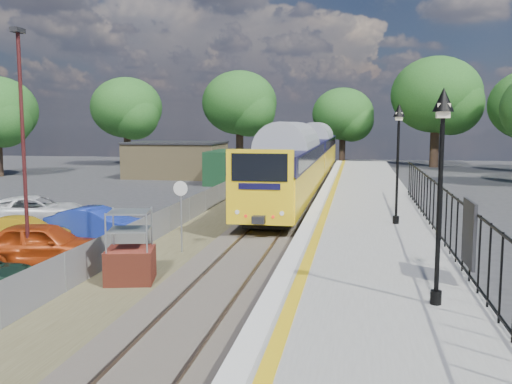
% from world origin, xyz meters
% --- Properties ---
extents(ground, '(120.00, 120.00, 0.00)m').
position_xyz_m(ground, '(0.00, 0.00, 0.00)').
color(ground, '#2D2D30').
rests_on(ground, ground).
extents(track_bed, '(5.90, 80.00, 0.29)m').
position_xyz_m(track_bed, '(-0.47, 9.67, 0.09)').
color(track_bed, '#473F38').
rests_on(track_bed, ground).
extents(platform, '(5.00, 70.00, 0.90)m').
position_xyz_m(platform, '(4.20, 8.00, 0.45)').
color(platform, gray).
rests_on(platform, ground).
extents(platform_edge, '(0.90, 70.00, 0.01)m').
position_xyz_m(platform_edge, '(2.14, 8.00, 0.90)').
color(platform_edge, silver).
rests_on(platform_edge, platform).
extents(victorian_lamp_south, '(0.44, 0.44, 4.60)m').
position_xyz_m(victorian_lamp_south, '(5.50, -4.00, 4.30)').
color(victorian_lamp_south, black).
rests_on(victorian_lamp_south, platform).
extents(victorian_lamp_north, '(0.44, 0.44, 4.60)m').
position_xyz_m(victorian_lamp_north, '(5.30, 6.00, 4.30)').
color(victorian_lamp_north, black).
rests_on(victorian_lamp_north, platform).
extents(palisade_fence, '(0.12, 26.00, 2.00)m').
position_xyz_m(palisade_fence, '(6.55, 2.24, 1.84)').
color(palisade_fence, black).
rests_on(palisade_fence, platform).
extents(wire_fence, '(0.06, 52.00, 1.20)m').
position_xyz_m(wire_fence, '(-4.20, 12.00, 0.60)').
color(wire_fence, '#999EA3').
rests_on(wire_fence, ground).
extents(outbuilding, '(10.80, 10.10, 3.12)m').
position_xyz_m(outbuilding, '(-10.91, 31.21, 1.52)').
color(outbuilding, '#917D51').
rests_on(outbuilding, ground).
extents(tree_line, '(56.80, 43.80, 11.88)m').
position_xyz_m(tree_line, '(1.40, 42.00, 6.61)').
color(tree_line, '#332319').
rests_on(tree_line, ground).
extents(train, '(2.82, 40.83, 3.51)m').
position_xyz_m(train, '(0.00, 26.12, 2.34)').
color(train, yellow).
rests_on(train, ground).
extents(brick_plinth, '(1.65, 1.65, 2.22)m').
position_xyz_m(brick_plinth, '(-2.83, -0.67, 1.07)').
color(brick_plinth, maroon).
rests_on(brick_plinth, ground).
extents(speed_sign, '(0.54, 0.12, 2.69)m').
position_xyz_m(speed_sign, '(-2.50, 3.32, 1.82)').
color(speed_sign, '#999EA3').
rests_on(speed_sign, ground).
extents(carpark_lamp, '(0.25, 0.50, 7.68)m').
position_xyz_m(carpark_lamp, '(-6.62, 0.09, 4.34)').
color(carpark_lamp, '#431616').
rests_on(carpark_lamp, ground).
extents(car_red, '(4.67, 2.54, 1.51)m').
position_xyz_m(car_red, '(-6.47, 0.72, 0.75)').
color(car_red, '#B53D10').
rests_on(car_red, ground).
extents(car_blue, '(4.26, 1.83, 1.37)m').
position_xyz_m(car_blue, '(-6.58, 4.98, 0.68)').
color(car_blue, '#1A309F').
rests_on(car_blue, ground).
extents(car_yellow, '(3.94, 1.72, 1.13)m').
position_xyz_m(car_yellow, '(-9.04, 3.75, 0.56)').
color(car_yellow, yellow).
rests_on(car_yellow, ground).
extents(car_white, '(5.42, 3.68, 1.38)m').
position_xyz_m(car_white, '(-11.03, 7.80, 0.69)').
color(car_white, silver).
rests_on(car_white, ground).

